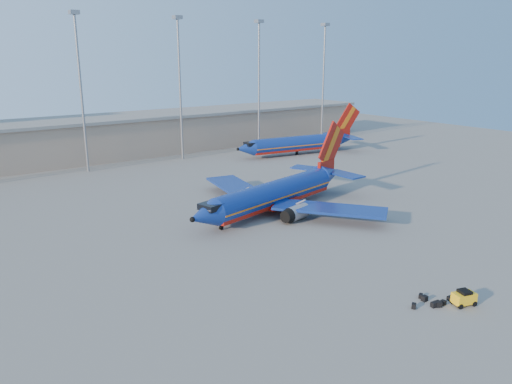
% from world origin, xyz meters
% --- Properties ---
extents(ground, '(220.00, 220.00, 0.00)m').
position_xyz_m(ground, '(0.00, 0.00, 0.00)').
color(ground, slate).
rests_on(ground, ground).
extents(terminal_building, '(122.00, 16.00, 8.50)m').
position_xyz_m(terminal_building, '(10.00, 58.00, 4.32)').
color(terminal_building, gray).
rests_on(terminal_building, ground).
extents(light_mast_row, '(101.60, 1.60, 28.65)m').
position_xyz_m(light_mast_row, '(5.00, 46.00, 17.55)').
color(light_mast_row, gray).
rests_on(light_mast_row, ground).
extents(aircraft_main, '(32.69, 31.09, 11.22)m').
position_xyz_m(aircraft_main, '(8.48, 5.96, 2.40)').
color(aircraft_main, navy).
rests_on(aircraft_main, ground).
extents(aircraft_second, '(31.39, 12.15, 10.67)m').
position_xyz_m(aircraft_second, '(38.27, 35.19, 2.45)').
color(aircraft_second, navy).
rests_on(aircraft_second, ground).
extents(baggage_tug, '(2.22, 1.71, 1.41)m').
position_xyz_m(baggage_tug, '(4.15, -25.47, 0.73)').
color(baggage_tug, yellow).
rests_on(baggage_tug, ground).
extents(luggage_pile, '(4.53, 2.53, 0.49)m').
position_xyz_m(luggage_pile, '(2.18, -23.78, 0.22)').
color(luggage_pile, black).
rests_on(luggage_pile, ground).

